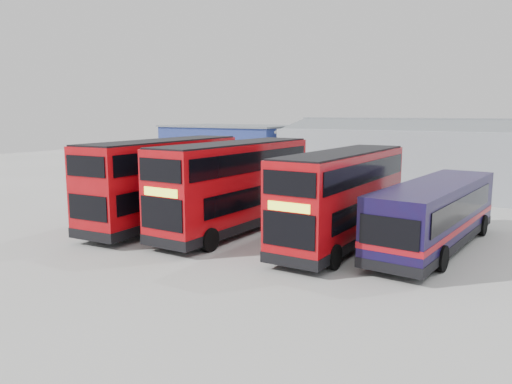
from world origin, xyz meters
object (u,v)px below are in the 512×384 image
object	(u,v)px
office_block	(233,151)
panel_van	(203,171)
double_decker_left	(164,183)
maintenance_shed	(479,160)
single_decker_blue	(435,216)
double_decker_centre	(235,188)
double_decker_right	(342,199)

from	to	relation	value
office_block	panel_van	distance (m)	4.61
double_decker_left	maintenance_shed	bearing A→B (deg)	-125.82
double_decker_left	single_decker_blue	world-z (taller)	double_decker_left
double_decker_centre	maintenance_shed	bearing A→B (deg)	67.10
panel_van	office_block	bearing A→B (deg)	96.33
panel_van	double_decker_centre	bearing A→B (deg)	-36.33
single_decker_blue	panel_van	world-z (taller)	single_decker_blue
double_decker_left	single_decker_blue	xyz separation A→B (m)	(14.31, 2.48, -0.84)
maintenance_shed	double_decker_left	xyz separation A→B (m)	(-13.92, -21.44, -0.19)
double_decker_centre	double_decker_left	bearing A→B (deg)	-169.18
office_block	double_decker_left	size ratio (longest dim) A/B	1.06
maintenance_shed	panel_van	size ratio (longest dim) A/B	6.46
double_decker_centre	double_decker_right	world-z (taller)	double_decker_centre
double_decker_left	double_decker_centre	bearing A→B (deg)	-173.91
double_decker_left	panel_van	xyz separation A→B (m)	(-8.51, 15.10, -1.32)
office_block	double_decker_left	xyz separation A→B (m)	(8.08, -19.44, -0.17)
maintenance_shed	panel_van	xyz separation A→B (m)	(-22.43, -6.35, -1.51)
maintenance_shed	double_decker_left	bearing A→B (deg)	-122.98
double_decker_right	single_decker_blue	distance (m)	4.37
office_block	double_decker_right	size ratio (longest dim) A/B	1.14
office_block	maintenance_shed	world-z (taller)	maintenance_shed
double_decker_left	double_decker_right	world-z (taller)	double_decker_left
double_decker_right	single_decker_blue	xyz separation A→B (m)	(4.00, 1.61, -0.69)
single_decker_blue	panel_van	size ratio (longest dim) A/B	2.51
maintenance_shed	single_decker_blue	xyz separation A→B (m)	(0.40, -18.96, -1.03)
office_block	double_decker_right	bearing A→B (deg)	-45.26
double_decker_left	office_block	bearing A→B (deg)	-70.26
maintenance_shed	double_decker_centre	bearing A→B (deg)	-114.79
single_decker_blue	double_decker_left	bearing A→B (deg)	15.17
single_decker_blue	double_decker_right	bearing A→B (deg)	27.22
single_decker_blue	office_block	bearing A→B (deg)	-31.79
double_decker_right	panel_van	world-z (taller)	double_decker_right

